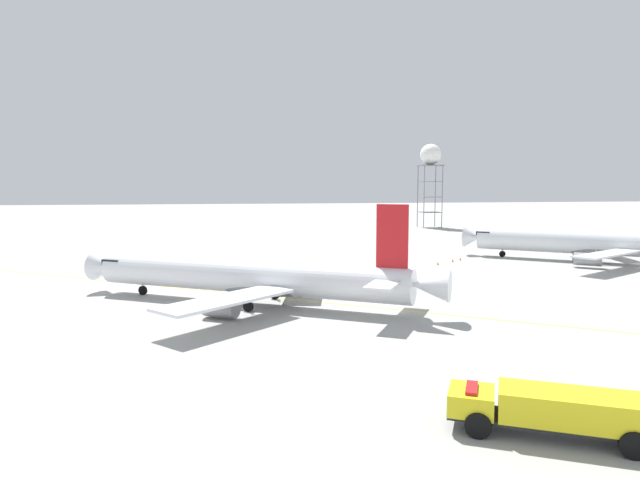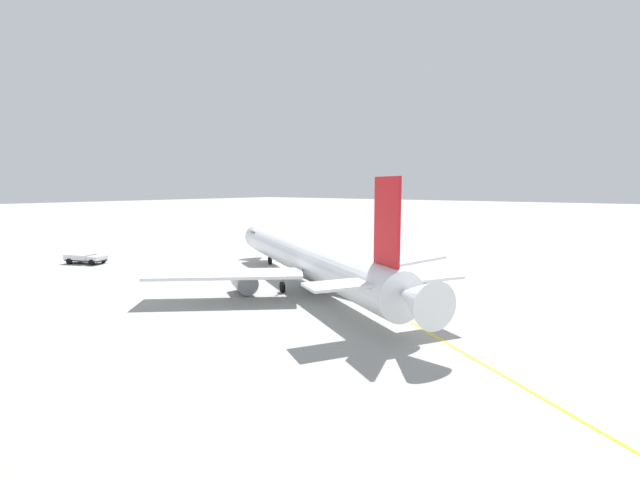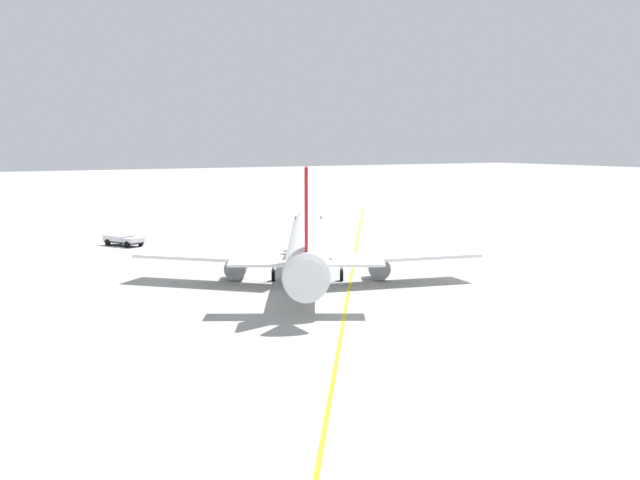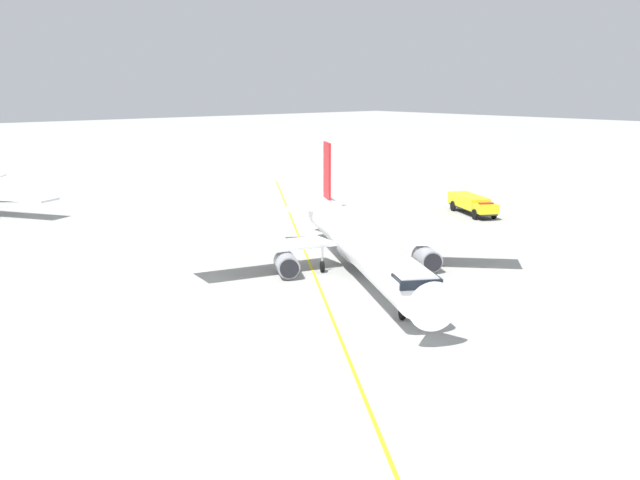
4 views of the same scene
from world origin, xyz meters
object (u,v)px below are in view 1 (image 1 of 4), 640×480
(airliner_secondary, at_px, (588,244))
(fire_tender_truck, at_px, (559,410))
(safety_cone_near, at_px, (438,263))
(safety_cone_far, at_px, (460,259))
(radar_tower, at_px, (431,158))
(airliner_main, at_px, (251,278))
(safety_cone_mid, at_px, (453,260))

(airliner_secondary, height_order, fire_tender_truck, airliner_secondary)
(airliner_secondary, xyz_separation_m, safety_cone_near, (-0.93, -26.31, -2.86))
(airliner_secondary, bearing_deg, safety_cone_near, 35.18)
(airliner_secondary, xyz_separation_m, fire_tender_truck, (58.72, -43.04, -1.60))
(safety_cone_near, relative_size, safety_cone_far, 1.00)
(radar_tower, xyz_separation_m, safety_cone_near, (73.89, -26.19, -20.44))
(airliner_main, xyz_separation_m, fire_tender_truck, (34.95, 14.52, -1.38))
(airliner_secondary, bearing_deg, safety_cone_far, 22.33)
(safety_cone_near, xyz_separation_m, safety_cone_far, (-4.50, 5.85, 0.00))
(radar_tower, relative_size, safety_cone_near, 45.32)
(safety_cone_far, bearing_deg, fire_tender_truck, -19.38)
(airliner_main, height_order, airliner_secondary, airliner_main)
(safety_cone_near, bearing_deg, safety_cone_far, 127.61)
(airliner_secondary, bearing_deg, safety_cone_mid, 27.49)
(safety_cone_mid, relative_size, safety_cone_far, 1.00)
(airliner_main, distance_m, airliner_secondary, 62.27)
(airliner_secondary, distance_m, safety_cone_near, 26.48)
(safety_cone_near, bearing_deg, safety_cone_mid, 127.61)
(fire_tender_truck, bearing_deg, safety_cone_mid, -81.06)
(airliner_main, relative_size, safety_cone_near, 70.83)
(radar_tower, xyz_separation_m, safety_cone_mid, (70.97, -22.39, -20.44))
(airliner_main, relative_size, radar_tower, 1.56)
(radar_tower, bearing_deg, airliner_secondary, 0.09)
(safety_cone_mid, bearing_deg, airliner_secondary, 80.28)
(safety_cone_mid, bearing_deg, safety_cone_far, 127.61)
(safety_cone_near, height_order, safety_cone_mid, same)
(safety_cone_near, distance_m, safety_cone_mid, 4.79)
(fire_tender_truck, bearing_deg, radar_tower, -80.71)
(safety_cone_near, height_order, safety_cone_far, same)
(radar_tower, height_order, safety_cone_near, radar_tower)
(safety_cone_mid, bearing_deg, airliner_main, -51.74)
(airliner_main, distance_m, safety_cone_mid, 44.70)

